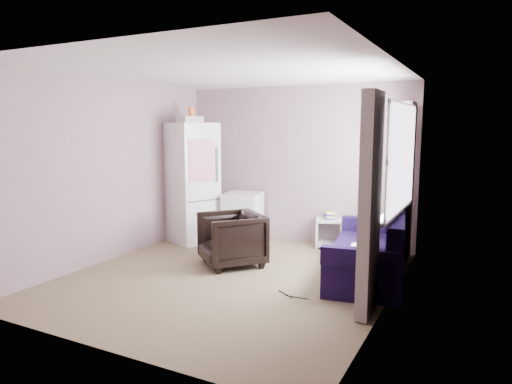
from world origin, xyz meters
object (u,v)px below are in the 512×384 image
armchair (231,237)px  sofa (372,254)px  washing_machine (243,216)px  fridge (193,182)px  side_table (329,231)px

armchair → sofa: (1.81, 0.31, -0.09)m
washing_machine → sofa: 2.49m
armchair → fridge: size_ratio=0.36×
fridge → washing_machine: bearing=50.5°
sofa → armchair: bearing=-179.3°
washing_machine → side_table: 1.41m
side_table → armchair: bearing=-120.1°
side_table → sofa: (0.94, -1.20, 0.04)m
armchair → washing_machine: (-0.50, 1.23, 0.02)m
fridge → sofa: bearing=13.1°
armchair → washing_machine: washing_machine is taller
armchair → sofa: size_ratio=0.40×
fridge → washing_machine: 0.98m
sofa → fridge: bearing=160.6°
fridge → washing_machine: fridge is taller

